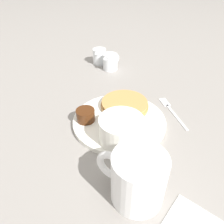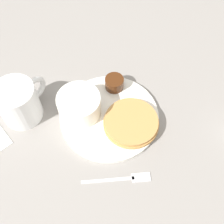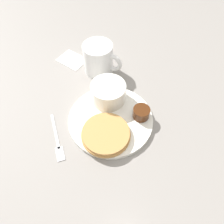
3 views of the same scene
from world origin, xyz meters
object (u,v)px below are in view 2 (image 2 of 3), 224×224
object	(u,v)px
plate	(109,116)
coffee_mug	(19,102)
bowl	(79,105)
fork	(125,179)

from	to	relation	value
plate	coffee_mug	size ratio (longest dim) A/B	1.89
bowl	coffee_mug	xyz separation A→B (m)	(0.12, -0.07, 0.01)
plate	bowl	size ratio (longest dim) A/B	2.35
coffee_mug	fork	xyz separation A→B (m)	(-0.14, 0.26, -0.05)
plate	bowl	distance (m)	0.08
plate	fork	bearing A→B (deg)	75.09
bowl	plate	bearing A→B (deg)	144.64
plate	bowl	bearing A→B (deg)	-35.36
plate	coffee_mug	world-z (taller)	coffee_mug
fork	coffee_mug	bearing A→B (deg)	-61.64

